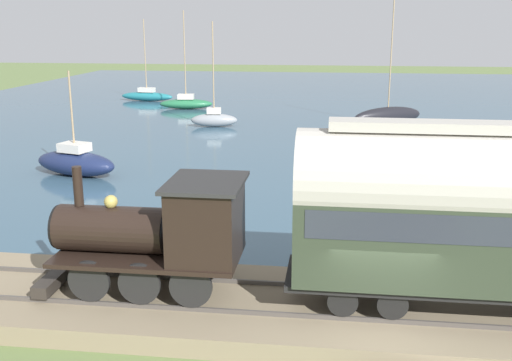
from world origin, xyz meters
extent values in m
plane|color=#607542|center=(0.00, 0.00, 0.00)|extent=(200.00, 200.00, 0.00)
cube|color=#38566B|center=(43.49, 0.00, 0.00)|extent=(80.00, 80.00, 0.01)
cube|color=#84755B|center=(0.91, 0.00, 0.26)|extent=(4.57, 56.00, 0.53)
cube|color=#4C4742|center=(0.00, 0.00, 0.59)|extent=(0.07, 54.88, 0.12)
cube|color=#4C4742|center=(1.82, 0.00, 0.59)|extent=(0.07, 54.88, 0.12)
cylinder|color=black|center=(0.00, 4.72, 1.20)|extent=(0.12, 1.11, 1.11)
cylinder|color=black|center=(1.82, 4.72, 1.20)|extent=(0.12, 1.11, 1.11)
cylinder|color=black|center=(0.00, 6.07, 1.20)|extent=(0.12, 1.11, 1.11)
cylinder|color=black|center=(1.82, 6.07, 1.20)|extent=(0.12, 1.11, 1.11)
cylinder|color=black|center=(0.00, 7.41, 1.20)|extent=(0.12, 1.11, 1.11)
cylinder|color=black|center=(1.82, 7.41, 1.20)|extent=(0.12, 1.11, 1.11)
cube|color=black|center=(0.91, 6.07, 1.65)|extent=(2.32, 4.89, 0.12)
cylinder|color=black|center=(0.91, 7.05, 2.33)|extent=(1.24, 2.94, 1.24)
cylinder|color=black|center=(0.91, 8.56, 2.33)|extent=(1.18, 0.08, 1.18)
cylinder|color=black|center=(0.91, 7.93, 3.49)|extent=(0.25, 0.25, 1.07)
sphere|color=tan|center=(0.91, 7.05, 3.09)|extent=(0.36, 0.36, 0.36)
cube|color=black|center=(0.91, 4.48, 2.68)|extent=(2.22, 1.71, 1.94)
cube|color=#282828|center=(0.91, 4.48, 3.70)|extent=(2.42, 1.95, 0.10)
cube|color=#2D2823|center=(0.91, 8.77, 0.83)|extent=(2.12, 0.44, 0.32)
cylinder|color=black|center=(0.00, -0.30, 1.03)|extent=(0.12, 0.76, 0.76)
cylinder|color=black|center=(1.82, -0.30, 1.03)|extent=(0.12, 0.76, 0.76)
cylinder|color=black|center=(0.00, 0.90, 1.03)|extent=(0.12, 0.76, 0.76)
cylinder|color=black|center=(1.82, 0.90, 1.03)|extent=(0.12, 0.76, 0.76)
cube|color=black|center=(0.91, -2.47, 1.34)|extent=(2.14, 9.63, 0.16)
cube|color=#2D3828|center=(0.91, -2.47, 2.66)|extent=(2.38, 9.25, 2.50)
cube|color=#2D333D|center=(0.91, -2.47, 3.10)|extent=(2.41, 8.67, 0.70)
cylinder|color=#B2ADA3|center=(0.91, -2.47, 3.91)|extent=(2.50, 9.25, 2.50)
cube|color=#B2ADA3|center=(0.91, -2.47, 5.28)|extent=(0.83, 7.71, 0.24)
ellipsoid|color=#236B42|center=(40.03, 14.70, 0.45)|extent=(2.13, 4.99, 0.89)
cylinder|color=#9E8460|center=(40.03, 14.70, 4.81)|extent=(0.10, 0.10, 7.82)
cube|color=silver|center=(40.03, 14.70, 1.12)|extent=(1.11, 1.55, 0.45)
ellipsoid|color=gray|center=(30.71, 10.23, 0.51)|extent=(1.53, 3.62, 1.00)
cylinder|color=#9E8460|center=(30.71, 10.23, 4.39)|extent=(0.10, 0.10, 6.77)
cube|color=silver|center=(30.71, 10.23, 1.23)|extent=(0.80, 1.13, 0.45)
ellipsoid|color=#192347|center=(15.08, 14.42, 0.63)|extent=(3.07, 5.06, 1.25)
cylinder|color=#9E8460|center=(15.08, 14.42, 3.31)|extent=(0.10, 0.10, 4.11)
cube|color=silver|center=(15.08, 14.42, 1.48)|extent=(1.43, 1.67, 0.45)
ellipsoid|color=#1E707A|center=(45.17, 20.02, 0.45)|extent=(1.88, 5.60, 0.88)
cylinder|color=#9E8460|center=(45.17, 20.02, 4.45)|extent=(0.10, 0.10, 7.13)
cube|color=silver|center=(45.17, 20.02, 1.11)|extent=(0.94, 1.72, 0.45)
ellipsoid|color=black|center=(32.98, -2.91, 0.72)|extent=(4.34, 5.79, 1.43)
cylinder|color=#9E8460|center=(32.98, -2.91, 5.48)|extent=(0.10, 0.10, 8.09)
ellipsoid|color=silver|center=(13.45, -5.24, 0.21)|extent=(2.08, 2.13, 0.41)
ellipsoid|color=beige|center=(9.36, -0.84, 0.22)|extent=(1.49, 2.08, 0.43)
camera|label=1|loc=(-13.62, 1.30, 7.67)|focal=42.00mm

